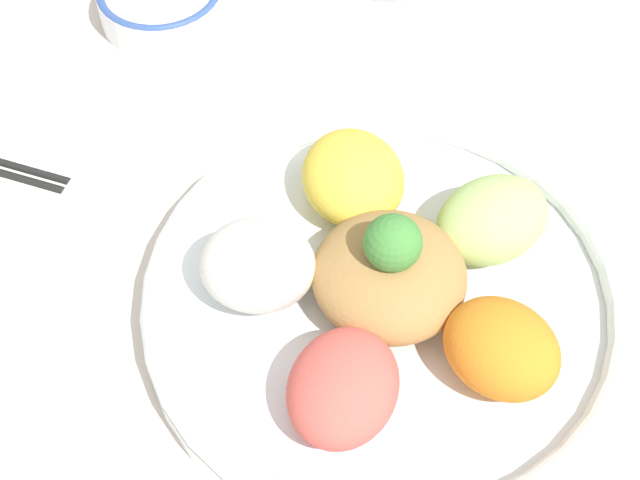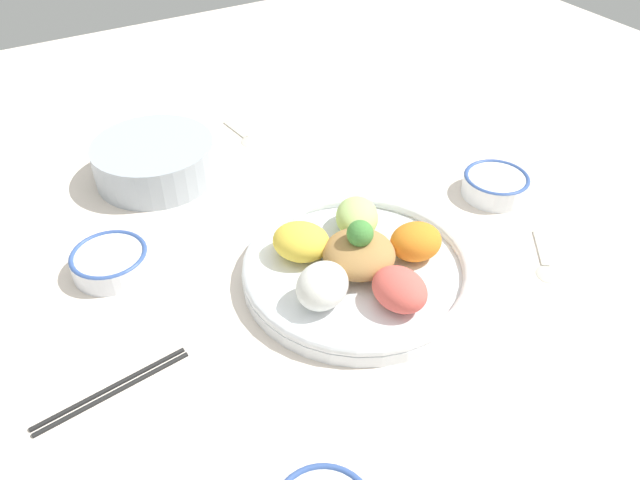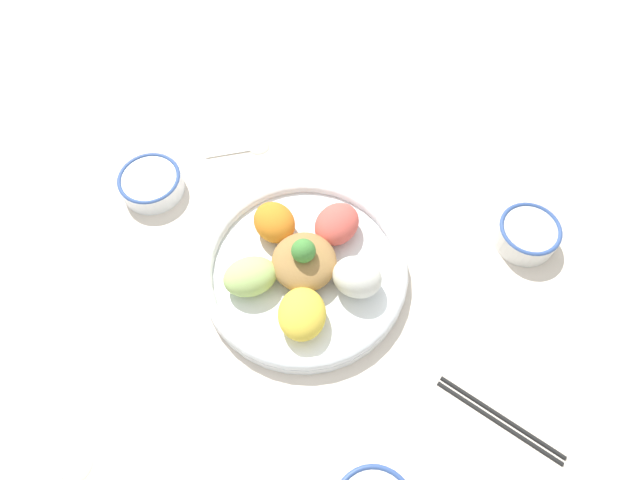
{
  "view_description": "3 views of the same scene",
  "coord_description": "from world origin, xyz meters",
  "px_view_note": "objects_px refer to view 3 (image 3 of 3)",
  "views": [
    {
      "loc": [
        -0.32,
        -0.09,
        0.56
      ],
      "look_at": [
        -0.01,
        0.06,
        0.09
      ],
      "focal_mm": 50.0,
      "sensor_mm": 36.0,
      "label": 1
    },
    {
      "loc": [
        -0.56,
        0.42,
        0.64
      ],
      "look_at": [
        0.05,
        0.06,
        0.06
      ],
      "focal_mm": 35.0,
      "sensor_mm": 36.0,
      "label": 2
    },
    {
      "loc": [
        0.28,
        0.3,
        0.83
      ],
      "look_at": [
        -0.03,
        0.02,
        0.07
      ],
      "focal_mm": 30.0,
      "sensor_mm": 36.0,
      "label": 3
    }
  ],
  "objects_px": {
    "sauce_bowl_red": "(527,234)",
    "serving_spoon_main": "(66,479)",
    "salad_platter": "(305,267)",
    "sauce_bowl_dark": "(151,183)",
    "serving_spoon_extra": "(246,149)",
    "chopsticks_pair_near": "(500,419)"
  },
  "relations": [
    {
      "from": "salad_platter",
      "to": "serving_spoon_main",
      "type": "distance_m",
      "value": 0.46
    },
    {
      "from": "serving_spoon_main",
      "to": "sauce_bowl_red",
      "type": "bearing_deg",
      "value": 153.53
    },
    {
      "from": "sauce_bowl_red",
      "to": "sauce_bowl_dark",
      "type": "bearing_deg",
      "value": -57.09
    },
    {
      "from": "salad_platter",
      "to": "chopsticks_pair_near",
      "type": "xyz_separation_m",
      "value": [
        -0.02,
        0.38,
        -0.02
      ]
    },
    {
      "from": "salad_platter",
      "to": "serving_spoon_extra",
      "type": "xyz_separation_m",
      "value": [
        -0.12,
        -0.27,
        -0.02
      ]
    },
    {
      "from": "chopsticks_pair_near",
      "to": "serving_spoon_extra",
      "type": "distance_m",
      "value": 0.66
    },
    {
      "from": "sauce_bowl_red",
      "to": "serving_spoon_main",
      "type": "xyz_separation_m",
      "value": [
        0.77,
        -0.27,
        -0.02
      ]
    },
    {
      "from": "sauce_bowl_dark",
      "to": "serving_spoon_extra",
      "type": "xyz_separation_m",
      "value": [
        -0.18,
        0.06,
        -0.02
      ]
    },
    {
      "from": "sauce_bowl_red",
      "to": "chopsticks_pair_near",
      "type": "relative_size",
      "value": 0.52
    },
    {
      "from": "sauce_bowl_dark",
      "to": "serving_spoon_extra",
      "type": "distance_m",
      "value": 0.19
    },
    {
      "from": "salad_platter",
      "to": "chopsticks_pair_near",
      "type": "relative_size",
      "value": 1.7
    },
    {
      "from": "salad_platter",
      "to": "serving_spoon_main",
      "type": "height_order",
      "value": "salad_platter"
    },
    {
      "from": "serving_spoon_extra",
      "to": "serving_spoon_main",
      "type": "bearing_deg",
      "value": 58.23
    },
    {
      "from": "serving_spoon_main",
      "to": "serving_spoon_extra",
      "type": "relative_size",
      "value": 1.13
    },
    {
      "from": "sauce_bowl_dark",
      "to": "serving_spoon_extra",
      "type": "relative_size",
      "value": 1.0
    },
    {
      "from": "salad_platter",
      "to": "sauce_bowl_red",
      "type": "height_order",
      "value": "salad_platter"
    },
    {
      "from": "sauce_bowl_dark",
      "to": "serving_spoon_main",
      "type": "distance_m",
      "value": 0.5
    },
    {
      "from": "sauce_bowl_red",
      "to": "serving_spoon_main",
      "type": "distance_m",
      "value": 0.82
    },
    {
      "from": "salad_platter",
      "to": "sauce_bowl_red",
      "type": "xyz_separation_m",
      "value": [
        -0.31,
        0.24,
        -0.0
      ]
    },
    {
      "from": "serving_spoon_main",
      "to": "salad_platter",
      "type": "bearing_deg",
      "value": 169.05
    },
    {
      "from": "sauce_bowl_red",
      "to": "sauce_bowl_dark",
      "type": "relative_size",
      "value": 0.93
    },
    {
      "from": "serving_spoon_extra",
      "to": "sauce_bowl_dark",
      "type": "bearing_deg",
      "value": 17.87
    }
  ]
}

